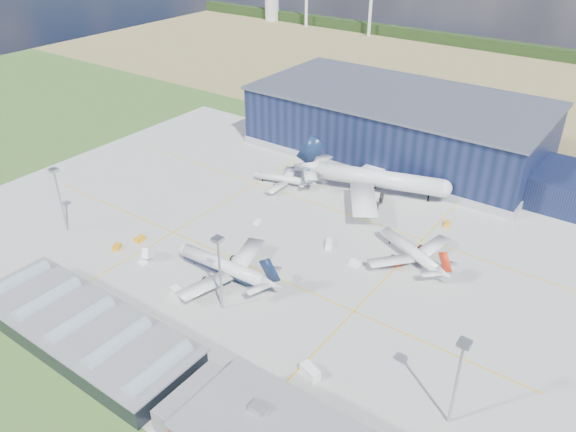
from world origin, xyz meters
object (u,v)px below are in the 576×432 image
object	(u,v)px
gse_tug_b	(140,239)
light_mast_west	(58,190)
airliner_widebody	(379,170)
airliner_red	(411,245)
gse_tug_c	(447,224)
car_a	(169,337)
hangar	(403,128)
airliner_navy	(223,259)
gse_van_c	(310,372)
gse_van_a	(178,293)
gse_cart_a	(257,222)
gse_cart_b	(355,263)
gse_tug_a	(117,247)
airliner_regional	(281,175)
light_mast_east	(459,370)
airstair	(149,255)
gse_van_b	(329,244)
light_mast_center	(219,262)

from	to	relation	value
gse_tug_b	light_mast_west	bearing A→B (deg)	-159.93
light_mast_west	airliner_widebody	xyz separation A→B (m)	(72.41, 85.00, -5.54)
airliner_red	gse_tug_c	distance (m)	26.53
car_a	airliner_widebody	bearing A→B (deg)	11.85
hangar	airliner_navy	distance (m)	113.57
gse_van_c	airliner_red	bearing A→B (deg)	21.93
gse_van_a	gse_cart_a	world-z (taller)	gse_van_a
airliner_widebody	gse_cart_b	size ratio (longest dim) A/B	18.23
gse_tug_a	gse_cart_b	size ratio (longest dim) A/B	1.03
gse_cart_a	gse_cart_b	distance (m)	39.67
gse_van_c	gse_van_a	bearing A→B (deg)	106.38
light_mast_west	gse_van_c	size ratio (longest dim) A/B	4.33
airliner_widebody	airliner_regional	bearing A→B (deg)	-172.63
gse_tug_b	light_mast_east	bearing A→B (deg)	-6.78
airliner_regional	gse_tug_a	xyz separation A→B (m)	(-15.78, -67.62, -3.46)
hangar	gse_van_a	world-z (taller)	hangar
gse_van_c	airstair	distance (m)	68.41
gse_van_a	gse_cart_b	bearing A→B (deg)	-20.40
airliner_navy	airliner_red	bearing A→B (deg)	-137.45
airliner_regional	gse_van_b	world-z (taller)	airliner_regional
light_mast_east	gse_tug_b	xyz separation A→B (m)	(-109.95, 9.96, -14.70)
airliner_navy	airliner_red	distance (m)	57.58
gse_tug_b	gse_cart_a	bearing A→B (deg)	50.29
light_mast_east	gse_cart_a	xyz separation A→B (m)	(-85.50, 41.13, -14.85)
airliner_red	gse_van_b	bearing A→B (deg)	44.27
airliner_red	light_mast_center	bearing A→B (deg)	83.48
light_mast_east	airliner_regional	world-z (taller)	light_mast_east
light_mast_east	airstair	size ratio (longest dim) A/B	4.55
airliner_navy	gse_tug_c	size ratio (longest dim) A/B	12.24
airliner_widebody	airliner_regional	world-z (taller)	airliner_widebody
airliner_red	gse_tug_b	bearing A→B (deg)	53.48
gse_tug_c	gse_van_b	bearing A→B (deg)	-144.96
airliner_widebody	gse_tug_a	world-z (taller)	airliner_widebody
airliner_red	airliner_regional	xyz separation A→B (m)	(-62.97, 18.00, -1.11)
hangar	gse_cart_b	distance (m)	90.16
light_mast_center	gse_cart_b	size ratio (longest dim) A/B	6.91
airliner_navy	car_a	size ratio (longest dim) A/B	12.35
gse_cart_b	car_a	bearing A→B (deg)	169.68
hangar	gse_cart_b	world-z (taller)	hangar
gse_cart_b	hangar	bearing A→B (deg)	28.40
car_a	gse_cart_b	bearing A→B (deg)	-6.64
airliner_navy	gse_van_b	size ratio (longest dim) A/B	8.70
gse_tug_b	car_a	distance (m)	49.71
light_mast_center	airliner_widebody	xyz separation A→B (m)	(2.41, 85.00, -5.54)
light_mast_center	airliner_regional	bearing A→B (deg)	114.23
gse_van_b	gse_cart_b	size ratio (longest dim) A/B	1.31
gse_van_b	airstair	xyz separation A→B (m)	(-41.37, -39.01, 0.62)
hangar	gse_van_a	size ratio (longest dim) A/B	27.67
hangar	light_mast_east	size ratio (longest dim) A/B	6.30
gse_cart_a	gse_van_c	xyz separation A→B (m)	(53.79, -47.59, 0.69)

